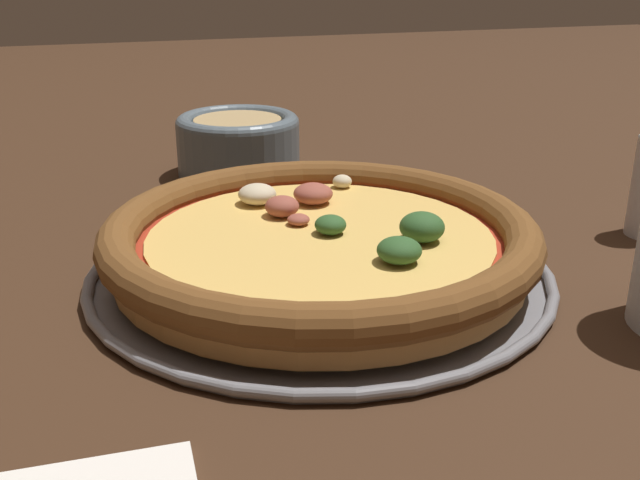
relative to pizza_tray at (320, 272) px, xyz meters
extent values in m
plane|color=#3D2616|center=(0.00, 0.00, 0.00)|extent=(3.00, 3.00, 0.00)
cylinder|color=gray|center=(0.00, 0.00, 0.00)|extent=(0.32, 0.32, 0.01)
torus|color=gray|center=(0.00, 0.00, 0.00)|extent=(0.33, 0.33, 0.01)
cylinder|color=tan|center=(0.00, 0.00, 0.01)|extent=(0.28, 0.28, 0.02)
torus|color=brown|center=(0.00, 0.00, 0.03)|extent=(0.30, 0.30, 0.03)
cylinder|color=#A32D19|center=(0.00, 0.00, 0.02)|extent=(0.25, 0.25, 0.00)
cylinder|color=#E5B75B|center=(0.00, 0.00, 0.03)|extent=(0.24, 0.24, 0.00)
ellipsoid|color=beige|center=(0.08, 0.03, 0.04)|extent=(0.04, 0.04, 0.02)
ellipsoid|color=#994C3D|center=(0.07, -0.02, 0.04)|extent=(0.04, 0.04, 0.02)
ellipsoid|color=#2D5628|center=(0.00, -0.01, 0.03)|extent=(0.02, 0.02, 0.01)
ellipsoid|color=#2D5628|center=(-0.06, -0.03, 0.04)|extent=(0.03, 0.03, 0.02)
ellipsoid|color=#994C3D|center=(0.05, 0.01, 0.04)|extent=(0.03, 0.03, 0.02)
ellipsoid|color=beige|center=(0.10, -0.05, 0.03)|extent=(0.02, 0.02, 0.01)
ellipsoid|color=#2D5628|center=(-0.03, -0.06, 0.04)|extent=(0.04, 0.04, 0.02)
ellipsoid|color=#994C3D|center=(0.02, 0.01, 0.03)|extent=(0.02, 0.02, 0.01)
cylinder|color=slate|center=(0.27, 0.00, 0.02)|extent=(0.12, 0.12, 0.05)
torus|color=slate|center=(0.27, 0.00, 0.05)|extent=(0.12, 0.12, 0.02)
cylinder|color=tan|center=(0.27, 0.00, 0.05)|extent=(0.09, 0.09, 0.00)
camera|label=1|loc=(-0.46, 0.15, 0.21)|focal=42.00mm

